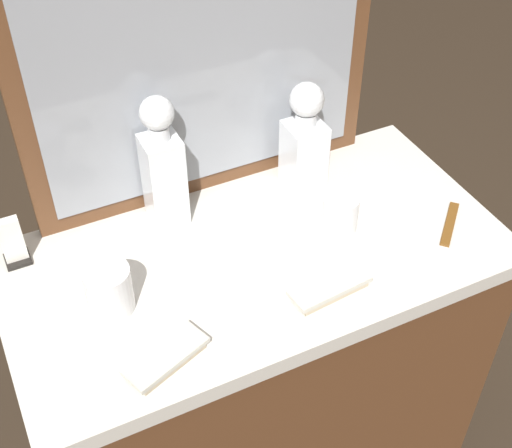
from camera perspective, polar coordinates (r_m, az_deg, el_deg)
dresser at (r=1.78m, az=0.00°, el=-11.98°), size 1.04×0.53×0.84m
dresser_mirror at (r=1.46m, az=-4.40°, el=12.90°), size 0.78×0.03×0.63m
crystal_decanter_center at (r=1.57m, az=3.91°, el=6.23°), size 0.08×0.08×0.27m
crystal_decanter_left at (r=1.48m, az=-7.50°, el=4.13°), size 0.08×0.08×0.30m
crystal_tumbler_rear at (r=1.36m, az=-11.76°, el=-5.31°), size 0.09×0.09×0.10m
crystal_tumbler_left at (r=1.51m, az=6.78°, el=0.79°), size 0.08×0.08×0.08m
silver_brush_left at (r=1.38m, az=5.97°, el=-5.15°), size 0.17×0.08×0.02m
silver_brush_center at (r=1.28m, az=-7.28°, el=-10.70°), size 0.17×0.11×0.02m
tortoiseshell_comb at (r=1.58m, az=15.38°, el=0.01°), size 0.12×0.11×0.01m
napkin_holder at (r=1.49m, az=-19.03°, el=-1.55°), size 0.05×0.05×0.11m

